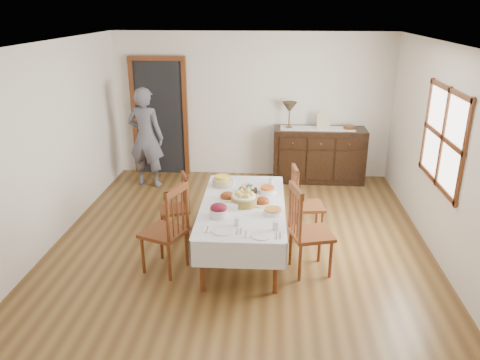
# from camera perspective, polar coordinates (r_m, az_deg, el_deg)

# --- Properties ---
(ground) EXTENTS (6.00, 6.00, 0.00)m
(ground) POSITION_cam_1_polar(r_m,az_deg,el_deg) (6.20, -0.07, -8.57)
(ground) COLOR brown
(room_shell) EXTENTS (5.02, 6.02, 2.65)m
(room_shell) POSITION_cam_1_polar(r_m,az_deg,el_deg) (6.01, -1.16, 7.30)
(room_shell) COLOR silver
(room_shell) RESTS_ON ground
(dining_table) EXTENTS (1.08, 2.05, 0.70)m
(dining_table) POSITION_cam_1_polar(r_m,az_deg,el_deg) (5.86, 0.35, -3.69)
(dining_table) COLOR silver
(dining_table) RESTS_ON ground
(chair_left_near) EXTENTS (0.60, 0.60, 1.12)m
(chair_left_near) POSITION_cam_1_polar(r_m,az_deg,el_deg) (5.58, -8.80, -5.83)
(chair_left_near) COLOR #602E15
(chair_left_near) RESTS_ON ground
(chair_left_far) EXTENTS (0.49, 0.49, 0.90)m
(chair_left_far) POSITION_cam_1_polar(r_m,az_deg,el_deg) (6.45, -7.67, -3.08)
(chair_left_far) COLOR #602E15
(chair_left_far) RESTS_ON ground
(chair_right_near) EXTENTS (0.57, 0.57, 1.11)m
(chair_right_near) POSITION_cam_1_polar(r_m,az_deg,el_deg) (5.55, 8.14, -5.98)
(chair_right_near) COLOR #602E15
(chair_right_near) RESTS_ON ground
(chair_right_far) EXTENTS (0.47, 0.47, 1.01)m
(chair_right_far) POSITION_cam_1_polar(r_m,az_deg,el_deg) (6.41, 7.82, -2.67)
(chair_right_far) COLOR #602E15
(chair_right_far) RESTS_ON ground
(sideboard) EXTENTS (1.62, 0.58, 0.97)m
(sideboard) POSITION_cam_1_polar(r_m,az_deg,el_deg) (8.54, 9.57, 3.05)
(sideboard) COLOR black
(sideboard) RESTS_ON ground
(person) EXTENTS (0.64, 0.47, 1.86)m
(person) POSITION_cam_1_polar(r_m,az_deg,el_deg) (8.25, -11.43, 5.49)
(person) COLOR #5A5966
(person) RESTS_ON ground
(bread_basket) EXTENTS (0.33, 0.33, 0.19)m
(bread_basket) POSITION_cam_1_polar(r_m,az_deg,el_deg) (5.77, 0.50, -2.34)
(bread_basket) COLOR olive
(bread_basket) RESTS_ON dining_table
(egg_basket) EXTENTS (0.25, 0.25, 0.11)m
(egg_basket) POSITION_cam_1_polar(r_m,az_deg,el_deg) (6.16, 0.98, -1.16)
(egg_basket) COLOR black
(egg_basket) RESTS_ON dining_table
(ham_platter_a) EXTENTS (0.27, 0.27, 0.11)m
(ham_platter_a) POSITION_cam_1_polar(r_m,az_deg,el_deg) (5.96, -1.54, -2.04)
(ham_platter_a) COLOR white
(ham_platter_a) RESTS_ON dining_table
(ham_platter_b) EXTENTS (0.28, 0.28, 0.11)m
(ham_platter_b) POSITION_cam_1_polar(r_m,az_deg,el_deg) (5.81, 2.69, -2.66)
(ham_platter_b) COLOR white
(ham_platter_b) RESTS_ON dining_table
(beet_bowl) EXTENTS (0.22, 0.22, 0.16)m
(beet_bowl) POSITION_cam_1_polar(r_m,az_deg,el_deg) (5.47, -2.61, -3.72)
(beet_bowl) COLOR white
(beet_bowl) RESTS_ON dining_table
(carrot_bowl) EXTENTS (0.23, 0.23, 0.09)m
(carrot_bowl) POSITION_cam_1_polar(r_m,az_deg,el_deg) (6.15, 3.35, -1.23)
(carrot_bowl) COLOR white
(carrot_bowl) RESTS_ON dining_table
(pineapple_bowl) EXTENTS (0.27, 0.27, 0.14)m
(pineapple_bowl) POSITION_cam_1_polar(r_m,az_deg,el_deg) (6.38, -2.17, -0.15)
(pineapple_bowl) COLOR tan
(pineapple_bowl) RESTS_ON dining_table
(casserole_dish) EXTENTS (0.22, 0.22, 0.07)m
(casserole_dish) POSITION_cam_1_polar(r_m,az_deg,el_deg) (5.55, 4.01, -3.83)
(casserole_dish) COLOR white
(casserole_dish) RESTS_ON dining_table
(butter_dish) EXTENTS (0.14, 0.09, 0.07)m
(butter_dish) POSITION_cam_1_polar(r_m,az_deg,el_deg) (5.65, -0.93, -3.29)
(butter_dish) COLOR white
(butter_dish) RESTS_ON dining_table
(setting_left) EXTENTS (0.42, 0.31, 0.10)m
(setting_left) POSITION_cam_1_polar(r_m,az_deg,el_deg) (5.18, -1.60, -5.79)
(setting_left) COLOR white
(setting_left) RESTS_ON dining_table
(setting_right) EXTENTS (0.42, 0.31, 0.10)m
(setting_right) POSITION_cam_1_polar(r_m,az_deg,el_deg) (5.09, 3.18, -6.32)
(setting_right) COLOR white
(setting_right) RESTS_ON dining_table
(glass_far_a) EXTENTS (0.06, 0.06, 0.10)m
(glass_far_a) POSITION_cam_1_polar(r_m,az_deg,el_deg) (6.42, -0.87, -0.16)
(glass_far_a) COLOR white
(glass_far_a) RESTS_ON dining_table
(glass_far_b) EXTENTS (0.07, 0.07, 0.10)m
(glass_far_b) POSITION_cam_1_polar(r_m,az_deg,el_deg) (6.45, 3.83, -0.11)
(glass_far_b) COLOR white
(glass_far_b) RESTS_ON dining_table
(runner) EXTENTS (1.30, 0.35, 0.01)m
(runner) POSITION_cam_1_polar(r_m,az_deg,el_deg) (8.40, 9.42, 6.23)
(runner) COLOR white
(runner) RESTS_ON sideboard
(table_lamp) EXTENTS (0.26, 0.26, 0.46)m
(table_lamp) POSITION_cam_1_polar(r_m,az_deg,el_deg) (8.31, 6.06, 8.72)
(table_lamp) COLOR brown
(table_lamp) RESTS_ON sideboard
(picture_frame) EXTENTS (0.22, 0.08, 0.28)m
(picture_frame) POSITION_cam_1_polar(r_m,az_deg,el_deg) (8.35, 10.12, 7.05)
(picture_frame) COLOR #C3B48F
(picture_frame) RESTS_ON sideboard
(deco_bowl) EXTENTS (0.20, 0.20, 0.06)m
(deco_bowl) POSITION_cam_1_polar(r_m,az_deg,el_deg) (8.48, 13.16, 6.26)
(deco_bowl) COLOR #602E15
(deco_bowl) RESTS_ON sideboard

